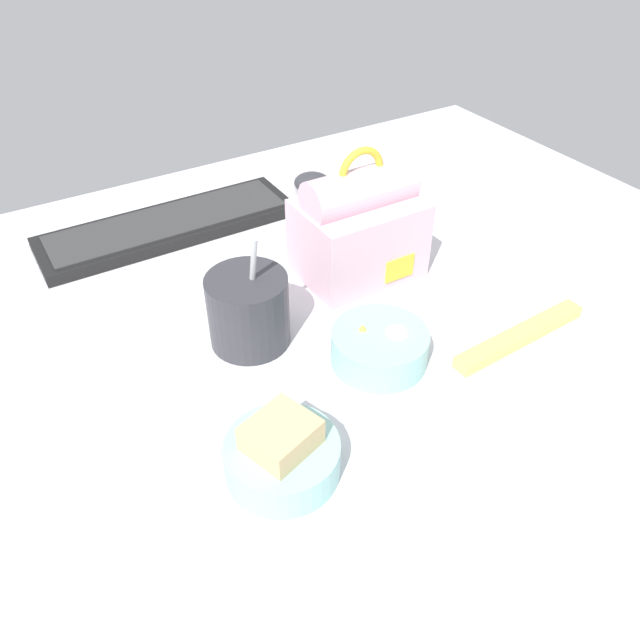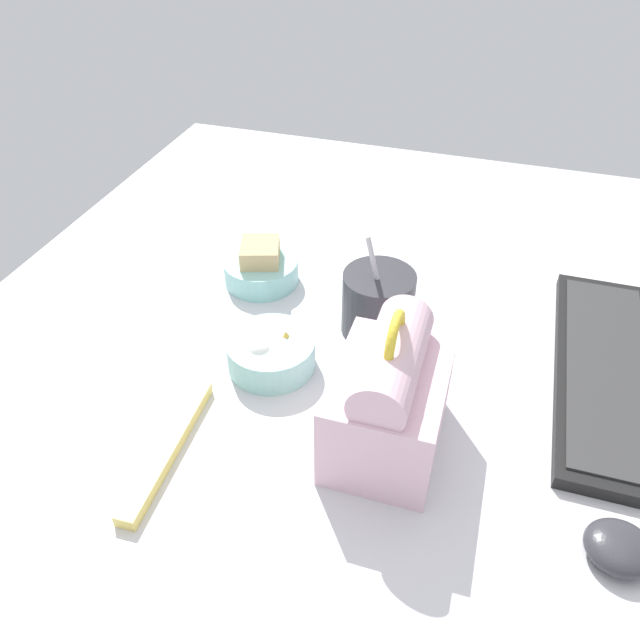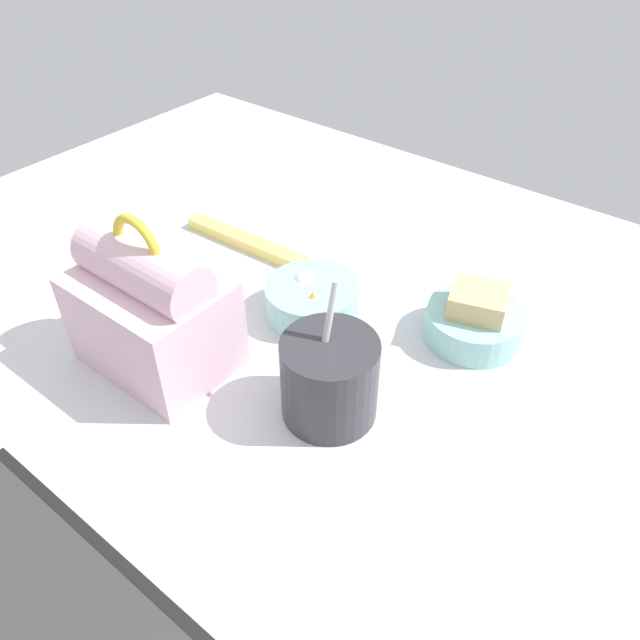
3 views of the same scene
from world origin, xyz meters
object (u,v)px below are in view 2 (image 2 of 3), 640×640
bento_bowl_snacks (272,352)px  chopstick_case (168,448)px  lunch_bag (389,399)px  soup_cup (378,302)px  computer_mouse (620,548)px  keyboard (606,371)px  bento_bowl_sandwich (261,268)px

bento_bowl_snacks → chopstick_case: bento_bowl_snacks is taller
lunch_bag → chopstick_case: bearing=-69.2°
soup_cup → computer_mouse: size_ratio=2.27×
bento_bowl_snacks → chopstick_case: size_ratio=0.56×
keyboard → lunch_bag: 32.29cm
lunch_bag → bento_bowl_sandwich: (-26.26, -25.78, -4.72)cm
bento_bowl_snacks → soup_cup: bearing=135.0°
lunch_bag → bento_bowl_snacks: size_ratio=1.63×
computer_mouse → keyboard: bearing=-179.8°
keyboard → lunch_bag: size_ratio=2.12×
lunch_bag → bento_bowl_snacks: (-8.45, -17.26, -4.95)cm
bento_bowl_snacks → chopstick_case: 18.53cm
lunch_bag → soup_cup: lunch_bag is taller
soup_cup → chopstick_case: bearing=-31.6°
soup_cup → keyboard: bearing=88.8°
bento_bowl_sandwich → bento_bowl_snacks: size_ratio=1.00×
keyboard → lunch_bag: (19.32, -25.10, 6.26)cm
keyboard → bento_bowl_snacks: 43.75cm
lunch_bag → soup_cup: 20.92cm
keyboard → chopstick_case: size_ratio=1.93×
keyboard → bento_bowl_snacks: bento_bowl_snacks is taller
bento_bowl_snacks → computer_mouse: bearing=69.5°
bento_bowl_sandwich → chopstick_case: bearing=3.7°
soup_cup → bento_bowl_sandwich: (-6.29, -20.04, -2.35)cm
computer_mouse → soup_cup: bearing=-131.5°
bento_bowl_snacks → keyboard: bearing=104.4°
lunch_bag → chopstick_case: lunch_bag is taller
bento_bowl_sandwich → bento_bowl_snacks: bento_bowl_sandwich is taller
soup_cup → bento_bowl_snacks: bearing=-45.0°
soup_cup → bento_bowl_snacks: (11.53, -11.51, -2.58)cm
chopstick_case → soup_cup: bearing=148.4°
keyboard → bento_bowl_snacks: (10.87, -42.36, 1.31)cm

